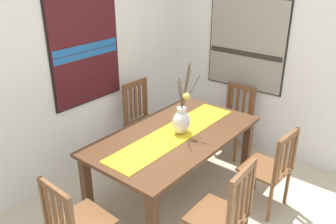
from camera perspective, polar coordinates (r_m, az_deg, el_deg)
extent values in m
cube|color=silver|center=(3.95, -15.84, 8.13)|extent=(6.40, 0.12, 2.70)
cube|color=silver|center=(4.35, 21.10, 8.88)|extent=(0.12, 6.40, 2.70)
cube|color=#51331E|center=(3.55, 1.03, -3.80)|extent=(1.80, 0.99, 0.03)
cube|color=#51331E|center=(4.15, 12.63, -5.77)|extent=(0.08, 0.08, 0.70)
cube|color=#51331E|center=(3.51, -13.04, -11.90)|extent=(0.08, 0.08, 0.70)
cube|color=#51331E|center=(4.52, 3.22, -2.57)|extent=(0.08, 0.08, 0.70)
cube|color=gold|center=(3.54, 1.04, -3.50)|extent=(1.65, 0.36, 0.01)
ellipsoid|color=silver|center=(3.49, 2.18, -1.65)|extent=(0.20, 0.17, 0.25)
cylinder|color=silver|center=(3.44, 2.21, 0.36)|extent=(0.09, 0.09, 0.04)
cylinder|color=brown|center=(3.41, 2.97, 3.70)|extent=(0.14, 0.01, 0.35)
cylinder|color=brown|center=(3.28, 2.01, 3.00)|extent=(0.16, 0.09, 0.37)
cylinder|color=brown|center=(3.32, 1.90, 2.80)|extent=(0.11, 0.03, 0.31)
cylinder|color=brown|center=(3.34, 2.80, 4.12)|extent=(0.03, 0.07, 0.45)
cylinder|color=brown|center=(3.36, 2.17, 2.82)|extent=(0.04, 0.02, 0.29)
cylinder|color=brown|center=(3.36, 3.65, 3.22)|extent=(0.08, 0.15, 0.34)
cylinder|color=brown|center=(3.36, 2.94, 4.25)|extent=(0.08, 0.05, 0.45)
sphere|color=#E5CC4C|center=(3.36, 3.01, 2.56)|extent=(0.07, 0.07, 0.07)
cube|color=brown|center=(4.56, 10.28, -1.51)|extent=(0.43, 0.43, 0.03)
cylinder|color=brown|center=(4.45, 10.89, -5.51)|extent=(0.04, 0.04, 0.42)
cylinder|color=brown|center=(4.61, 7.01, -4.14)|extent=(0.04, 0.04, 0.42)
cylinder|color=brown|center=(4.73, 13.07, -3.81)|extent=(0.04, 0.04, 0.42)
cylinder|color=brown|center=(4.88, 9.35, -2.58)|extent=(0.04, 0.04, 0.42)
cube|color=brown|center=(4.55, 13.66, 1.24)|extent=(0.04, 0.04, 0.43)
cube|color=brown|center=(4.71, 9.78, 2.36)|extent=(0.04, 0.04, 0.43)
cube|color=brown|center=(4.56, 11.88, 3.95)|extent=(0.04, 0.38, 0.06)
cube|color=brown|center=(4.57, 13.16, 1.21)|extent=(0.02, 0.04, 0.34)
cube|color=brown|center=(4.61, 12.16, 1.50)|extent=(0.02, 0.04, 0.34)
cube|color=brown|center=(4.65, 11.18, 1.78)|extent=(0.02, 0.04, 0.34)
cube|color=brown|center=(4.69, 10.22, 2.06)|extent=(0.02, 0.04, 0.34)
cube|color=brown|center=(4.42, -3.46, -2.04)|extent=(0.44, 0.44, 0.03)
cylinder|color=brown|center=(4.53, -0.15, -4.48)|extent=(0.04, 0.04, 0.42)
cylinder|color=brown|center=(4.30, -3.35, -6.21)|extent=(0.04, 0.04, 0.42)
cylinder|color=brown|center=(4.74, -3.43, -3.10)|extent=(0.04, 0.04, 0.42)
cylinder|color=brown|center=(4.53, -6.62, -4.66)|extent=(0.04, 0.04, 0.42)
cube|color=brown|center=(4.55, -3.67, 2.47)|extent=(0.04, 0.04, 0.51)
cube|color=brown|center=(4.32, -7.02, 1.12)|extent=(0.04, 0.04, 0.51)
cube|color=brown|center=(4.35, -5.42, 4.58)|extent=(0.38, 0.05, 0.06)
cube|color=brown|center=(4.53, -3.91, 2.19)|extent=(0.04, 0.02, 0.42)
cube|color=brown|center=(4.48, -4.60, 1.92)|extent=(0.04, 0.02, 0.42)
cube|color=brown|center=(4.44, -5.30, 1.63)|extent=(0.04, 0.02, 0.42)
cube|color=brown|center=(4.39, -6.01, 1.35)|extent=(0.04, 0.02, 0.42)
cube|color=brown|center=(4.34, -6.74, 1.05)|extent=(0.04, 0.02, 0.42)
cube|color=brown|center=(3.00, -13.76, -17.05)|extent=(0.44, 0.44, 0.03)
cylinder|color=brown|center=(3.34, -12.65, -17.08)|extent=(0.04, 0.04, 0.42)
cube|color=brown|center=(2.92, -19.45, -13.45)|extent=(0.04, 0.04, 0.44)
cube|color=brown|center=(2.66, -15.35, -16.94)|extent=(0.04, 0.04, 0.44)
cube|color=brown|center=(2.67, -18.02, -11.95)|extent=(0.05, 0.38, 0.06)
cube|color=brown|center=(2.89, -18.96, -14.08)|extent=(0.02, 0.04, 0.35)
cube|color=brown|center=(2.83, -17.98, -14.93)|extent=(0.02, 0.04, 0.35)
cube|color=brown|center=(2.76, -16.94, -15.81)|extent=(0.02, 0.04, 0.35)
cube|color=brown|center=(2.70, -15.85, -16.73)|extent=(0.02, 0.04, 0.35)
cube|color=brown|center=(3.01, 7.94, -16.40)|extent=(0.44, 0.44, 0.03)
cylinder|color=brown|center=(3.34, 6.48, -16.54)|extent=(0.04, 0.04, 0.42)
cube|color=brown|center=(2.65, 10.03, -15.50)|extent=(0.04, 0.04, 0.52)
cube|color=brown|center=(2.91, 13.34, -11.67)|extent=(0.04, 0.04, 0.52)
cube|color=brown|center=(2.65, 12.19, -9.57)|extent=(0.38, 0.05, 0.06)
cube|color=brown|center=(2.69, 10.44, -15.25)|extent=(0.04, 0.02, 0.43)
cube|color=brown|center=(2.75, 11.33, -14.24)|extent=(0.04, 0.02, 0.43)
cube|color=brown|center=(2.82, 12.16, -13.26)|extent=(0.04, 0.02, 0.43)
cube|color=brown|center=(2.89, 12.95, -12.33)|extent=(0.04, 0.02, 0.43)
cube|color=brown|center=(3.67, 15.41, -8.85)|extent=(0.45, 0.45, 0.03)
cylinder|color=brown|center=(3.73, 11.22, -11.96)|extent=(0.04, 0.04, 0.42)
cylinder|color=brown|center=(3.99, 14.01, -9.57)|extent=(0.04, 0.04, 0.42)
cylinder|color=brown|center=(3.60, 16.19, -14.01)|extent=(0.04, 0.04, 0.42)
cylinder|color=brown|center=(3.87, 18.71, -11.37)|extent=(0.04, 0.04, 0.42)
cube|color=brown|center=(3.34, 17.25, -7.87)|extent=(0.04, 0.04, 0.44)
cube|color=brown|center=(3.63, 19.80, -5.52)|extent=(0.04, 0.04, 0.44)
cube|color=brown|center=(3.40, 19.00, -3.87)|extent=(0.38, 0.06, 0.06)
cube|color=brown|center=(3.40, 17.72, -7.63)|extent=(0.04, 0.02, 0.35)
cube|color=brown|center=(3.49, 18.55, -6.86)|extent=(0.04, 0.02, 0.35)
cube|color=brown|center=(3.59, 19.33, -6.13)|extent=(0.04, 0.02, 0.35)
cube|color=black|center=(3.99, -13.29, 9.72)|extent=(0.92, 0.04, 1.19)
cube|color=#471419|center=(3.97, -13.09, 9.67)|extent=(0.89, 0.01, 1.16)
cube|color=#1E60A8|center=(3.98, -12.99, 9.05)|extent=(0.86, 0.00, 0.07)
cube|color=#1E60A8|center=(3.96, -13.09, 10.15)|extent=(0.86, 0.00, 0.07)
cube|color=black|center=(4.54, 12.62, 10.67)|extent=(0.04, 1.04, 1.14)
cube|color=gray|center=(4.53, 12.49, 10.63)|extent=(0.01, 1.01, 1.11)
cube|color=#2D2823|center=(4.55, 12.33, 9.23)|extent=(0.00, 0.98, 0.06)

